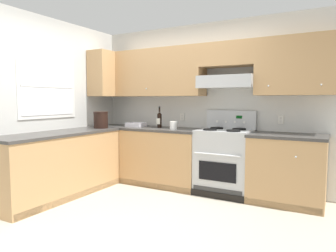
% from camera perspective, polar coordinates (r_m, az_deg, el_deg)
% --- Properties ---
extents(ground_plane, '(7.04, 7.04, 0.00)m').
position_cam_1_polar(ground_plane, '(3.89, -6.64, -15.55)').
color(ground_plane, '#B2AA99').
extents(wall_back, '(4.68, 0.57, 2.55)m').
position_cam_1_polar(wall_back, '(4.81, 7.98, 6.28)').
color(wall_back, silver).
rests_on(wall_back, ground_plane).
extents(wall_left, '(0.47, 4.00, 2.55)m').
position_cam_1_polar(wall_left, '(4.91, -20.48, 4.41)').
color(wall_left, silver).
rests_on(wall_left, ground_plane).
extents(counter_back_run, '(3.60, 0.65, 0.91)m').
position_cam_1_polar(counter_back_run, '(4.74, 3.51, -6.16)').
color(counter_back_run, tan).
rests_on(counter_back_run, ground_plane).
extents(counter_left_run, '(0.63, 1.91, 0.91)m').
position_cam_1_polar(counter_left_run, '(4.58, -19.54, -6.80)').
color(counter_left_run, tan).
rests_on(counter_left_run, ground_plane).
extents(stove, '(0.76, 0.62, 1.20)m').
position_cam_1_polar(stove, '(4.52, 10.45, -6.41)').
color(stove, '#B7BABC').
rests_on(stove, ground_plane).
extents(wine_bottle, '(0.07, 0.08, 0.34)m').
position_cam_1_polar(wine_bottle, '(4.96, -1.61, 1.27)').
color(wine_bottle, black).
rests_on(wine_bottle, counter_back_run).
extents(bowl, '(0.30, 0.22, 0.07)m').
position_cam_1_polar(bowl, '(5.17, -6.02, 0.14)').
color(bowl, silver).
rests_on(bowl, counter_back_run).
extents(bucket, '(0.24, 0.24, 0.26)m').
position_cam_1_polar(bucket, '(4.96, -12.42, 1.18)').
color(bucket, black).
rests_on(bucket, counter_left_run).
extents(paper_towel_roll, '(0.12, 0.12, 0.12)m').
position_cam_1_polar(paper_towel_roll, '(4.67, 1.04, 0.13)').
color(paper_towel_roll, white).
rests_on(paper_towel_roll, counter_back_run).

